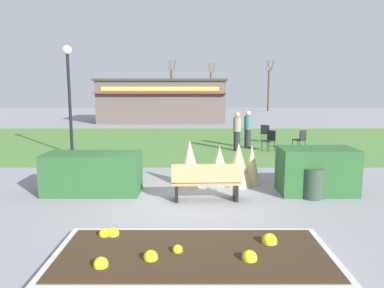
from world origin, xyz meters
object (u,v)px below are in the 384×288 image
at_px(tree_left_bg, 210,89).
at_px(cafe_chair_center, 264,132).
at_px(cafe_chair_east, 299,138).
at_px(tree_center_bg, 268,89).
at_px(tree_right_bg, 170,89).
at_px(food_kiosk, 161,100).
at_px(person_strolling, 246,129).
at_px(parked_car_center_slot, 197,107).
at_px(parked_car_west_slot, 147,107).
at_px(park_bench, 205,182).
at_px(trash_bin, 311,183).
at_px(lamppost_mid, 68,87).
at_px(person_standing, 236,131).
at_px(cafe_chair_west, 268,139).

bearing_deg(tree_left_bg, cafe_chair_center, -87.07).
bearing_deg(cafe_chair_east, tree_center_bg, 81.51).
height_order(cafe_chair_center, tree_right_bg, tree_right_bg).
height_order(food_kiosk, tree_center_bg, tree_center_bg).
xyz_separation_m(cafe_chair_east, person_strolling, (-2.25, 0.58, 0.33)).
relative_size(parked_car_center_slot, tree_right_bg, 0.73).
bearing_deg(parked_car_west_slot, person_strolling, -72.07).
relative_size(park_bench, trash_bin, 2.23).
xyz_separation_m(person_strolling, tree_right_bg, (-4.82, 25.68, 1.66)).
bearing_deg(lamppost_mid, food_kiosk, 79.58).
xyz_separation_m(park_bench, person_standing, (1.60, 7.16, 0.38)).
relative_size(park_bench, cafe_chair_center, 1.93).
height_order(trash_bin, tree_left_bg, tree_left_bg).
distance_m(food_kiosk, person_strolling, 13.68).
height_order(cafe_chair_west, person_strolling, person_strolling).
bearing_deg(tree_left_bg, parked_car_west_slot, -134.93).
bearing_deg(lamppost_mid, cafe_chair_center, 20.63).
bearing_deg(tree_right_bg, tree_left_bg, 33.44).
bearing_deg(person_strolling, cafe_chair_center, 140.75).
height_order(park_bench, tree_center_bg, tree_center_bg).
height_order(lamppost_mid, parked_car_west_slot, lamppost_mid).
bearing_deg(cafe_chair_west, trash_bin, -92.94).
xyz_separation_m(trash_bin, tree_right_bg, (-5.32, 33.35, 2.14)).
bearing_deg(cafe_chair_east, food_kiosk, 118.04).
height_order(park_bench, food_kiosk, food_kiosk).
bearing_deg(tree_left_bg, parked_car_center_slot, -103.42).
distance_m(food_kiosk, tree_center_bg, 16.84).
bearing_deg(cafe_chair_center, cafe_chair_east, -64.23).
height_order(trash_bin, cafe_chair_center, cafe_chair_center).
xyz_separation_m(park_bench, tree_right_bg, (-2.65, 33.57, 2.04)).
bearing_deg(park_bench, food_kiosk, 97.39).
xyz_separation_m(cafe_chair_west, cafe_chair_center, (0.30, 2.43, 0.00)).
xyz_separation_m(park_bench, cafe_chair_west, (3.03, 7.16, 0.05)).
height_order(cafe_chair_east, parked_car_west_slot, parked_car_west_slot).
distance_m(person_standing, tree_right_bg, 26.80).
distance_m(trash_bin, parked_car_center_slot, 29.61).
xyz_separation_m(parked_car_center_slot, tree_left_bg, (1.64, 6.87, 1.78)).
distance_m(parked_car_west_slot, tree_left_bg, 9.85).
distance_m(trash_bin, person_strolling, 7.70).
height_order(trash_bin, tree_right_bg, tree_right_bg).
xyz_separation_m(cafe_chair_west, tree_right_bg, (-5.68, 26.42, 1.99)).
bearing_deg(cafe_chair_west, person_strolling, 139.30).
bearing_deg(tree_right_bg, cafe_chair_east, -74.92).
bearing_deg(cafe_chair_center, parked_car_center_slot, 98.53).
xyz_separation_m(food_kiosk, tree_center_bg, (11.00, 12.72, 0.79)).
distance_m(cafe_chair_center, tree_center_bg, 24.40).
xyz_separation_m(lamppost_mid, cafe_chair_west, (8.35, 0.83, -2.23)).
bearing_deg(parked_car_center_slot, tree_center_bg, 24.47).
height_order(parked_car_center_slot, tree_left_bg, tree_left_bg).
distance_m(park_bench, tree_left_bg, 36.71).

